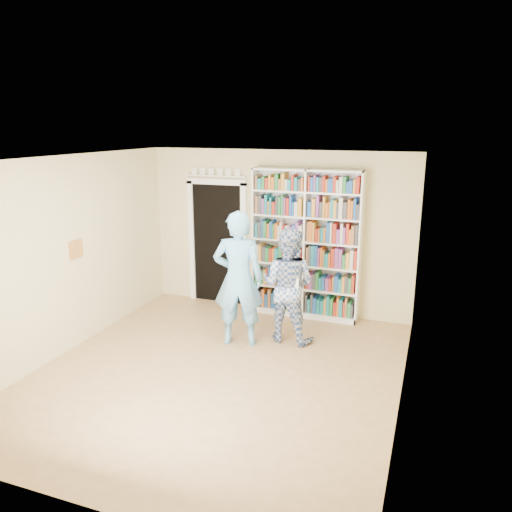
# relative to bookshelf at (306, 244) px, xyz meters

# --- Properties ---
(floor) EXTENTS (5.00, 5.00, 0.00)m
(floor) POSITION_rel_bookshelf_xyz_m (-0.53, -2.34, -1.22)
(floor) COLOR olive
(floor) RESTS_ON ground
(ceiling) EXTENTS (5.00, 5.00, 0.00)m
(ceiling) POSITION_rel_bookshelf_xyz_m (-0.53, -2.34, 1.48)
(ceiling) COLOR white
(ceiling) RESTS_ON wall_back
(wall_back) EXTENTS (4.50, 0.00, 4.50)m
(wall_back) POSITION_rel_bookshelf_xyz_m (-0.53, 0.16, 0.13)
(wall_back) COLOR beige
(wall_back) RESTS_ON floor
(wall_left) EXTENTS (0.00, 5.00, 5.00)m
(wall_left) POSITION_rel_bookshelf_xyz_m (-2.78, -2.34, 0.13)
(wall_left) COLOR beige
(wall_left) RESTS_ON floor
(wall_right) EXTENTS (0.00, 5.00, 5.00)m
(wall_right) POSITION_rel_bookshelf_xyz_m (1.72, -2.34, 0.13)
(wall_right) COLOR beige
(wall_right) RESTS_ON floor
(bookshelf) EXTENTS (1.76, 0.33, 2.42)m
(bookshelf) POSITION_rel_bookshelf_xyz_m (0.00, 0.00, 0.00)
(bookshelf) COLOR white
(bookshelf) RESTS_ON floor
(doorway) EXTENTS (1.10, 0.08, 2.43)m
(doorway) POSITION_rel_bookshelf_xyz_m (-1.63, 0.13, -0.04)
(doorway) COLOR black
(doorway) RESTS_ON floor
(wall_art) EXTENTS (0.03, 0.25, 0.25)m
(wall_art) POSITION_rel_bookshelf_xyz_m (-2.76, -2.14, 0.18)
(wall_art) COLOR brown
(wall_art) RESTS_ON wall_left
(man_blue) EXTENTS (0.81, 0.64, 1.95)m
(man_blue) POSITION_rel_bookshelf_xyz_m (-0.62, -1.39, -0.25)
(man_blue) COLOR #67B2E6
(man_blue) RESTS_ON floor
(man_plaid) EXTENTS (0.88, 0.72, 1.69)m
(man_plaid) POSITION_rel_bookshelf_xyz_m (0.01, -1.04, -0.38)
(man_plaid) COLOR #305194
(man_plaid) RESTS_ON floor
(paper_sheet) EXTENTS (0.19, 0.03, 0.26)m
(paper_sheet) POSITION_rel_bookshelf_xyz_m (0.12, -1.21, -0.33)
(paper_sheet) COLOR white
(paper_sheet) RESTS_ON man_plaid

